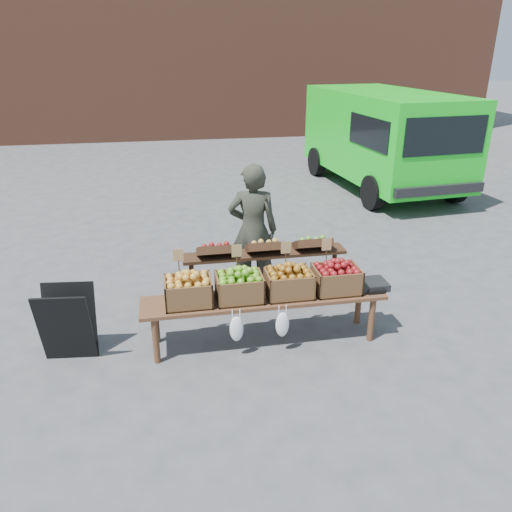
{
  "coord_description": "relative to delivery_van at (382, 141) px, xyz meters",
  "views": [
    {
      "loc": [
        -0.39,
        -5.15,
        3.13
      ],
      "look_at": [
        0.58,
        0.14,
        0.85
      ],
      "focal_mm": 35.0,
      "sensor_mm": 36.0,
      "label": 1
    }
  ],
  "objects": [
    {
      "name": "display_bench",
      "position": [
        -3.99,
        -6.08,
        -0.81
      ],
      "size": [
        2.7,
        0.56,
        0.57
      ],
      "primitive_type": null,
      "color": "#54331E",
      "rests_on": "ground"
    },
    {
      "name": "delivery_van",
      "position": [
        0.0,
        0.0,
        0.0
      ],
      "size": [
        2.66,
        5.05,
        2.18
      ],
      "primitive_type": null,
      "rotation": [
        0.0,
        0.0,
        0.09
      ],
      "color": "#10DB1D",
      "rests_on": "ground"
    },
    {
      "name": "ground",
      "position": [
        -4.57,
        -5.72,
        -1.09
      ],
      "size": [
        80.0,
        80.0,
        0.0
      ],
      "primitive_type": "plane",
      "color": "#4B4B4E"
    },
    {
      "name": "crate_green_apples",
      "position": [
        -3.16,
        -6.08,
        -0.38
      ],
      "size": [
        0.5,
        0.4,
        0.28
      ],
      "primitive_type": null,
      "color": "maroon",
      "rests_on": "display_bench"
    },
    {
      "name": "chalkboard_sign",
      "position": [
        -6.09,
        -6.02,
        -0.68
      ],
      "size": [
        0.58,
        0.36,
        0.83
      ],
      "primitive_type": null,
      "rotation": [
        0.0,
        0.0,
        -0.11
      ],
      "color": "black",
      "rests_on": "ground"
    },
    {
      "name": "back_table",
      "position": [
        -3.84,
        -5.36,
        -0.57
      ],
      "size": [
        2.1,
        0.44,
        1.04
      ],
      "primitive_type": null,
      "color": "#341F12",
      "rests_on": "ground"
    },
    {
      "name": "crate_golden_apples",
      "position": [
        -4.81,
        -6.08,
        -0.38
      ],
      "size": [
        0.5,
        0.4,
        0.28
      ],
      "primitive_type": null,
      "color": "gold",
      "rests_on": "display_bench"
    },
    {
      "name": "weighing_scale",
      "position": [
        -2.74,
        -6.08,
        -0.48
      ],
      "size": [
        0.34,
        0.3,
        0.08
      ],
      "primitive_type": "cube",
      "color": "black",
      "rests_on": "display_bench"
    },
    {
      "name": "vendor",
      "position": [
        -3.89,
        -4.81,
        -0.2
      ],
      "size": [
        0.72,
        0.54,
        1.78
      ],
      "primitive_type": "imported",
      "rotation": [
        0.0,
        0.0,
        2.94
      ],
      "color": "#2E3025",
      "rests_on": "ground"
    },
    {
      "name": "crate_red_apples",
      "position": [
        -3.71,
        -6.08,
        -0.38
      ],
      "size": [
        0.5,
        0.4,
        0.28
      ],
      "primitive_type": null,
      "color": "#A36A14",
      "rests_on": "display_bench"
    },
    {
      "name": "crate_russet_pears",
      "position": [
        -4.26,
        -6.08,
        -0.38
      ],
      "size": [
        0.5,
        0.4,
        0.28
      ],
      "primitive_type": null,
      "color": "#5C9827",
      "rests_on": "display_bench"
    }
  ]
}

